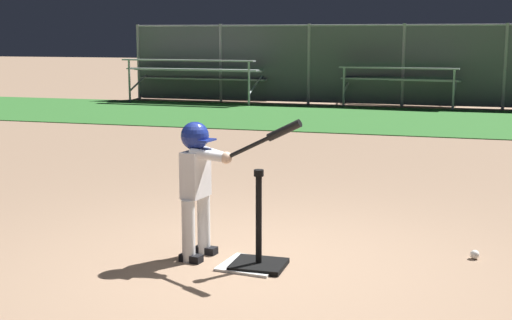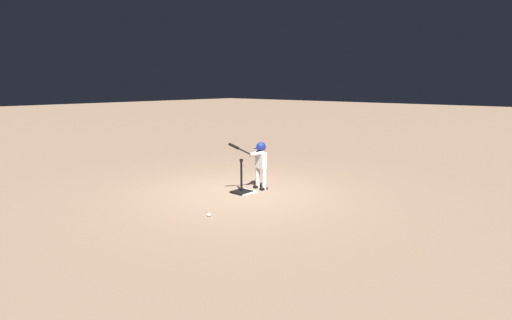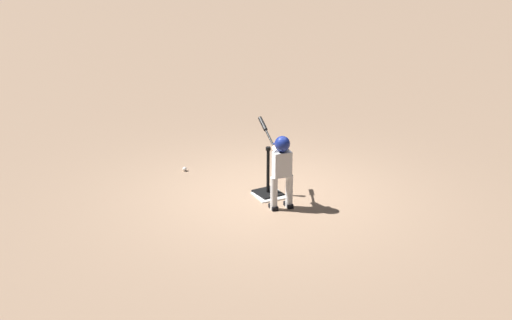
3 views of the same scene
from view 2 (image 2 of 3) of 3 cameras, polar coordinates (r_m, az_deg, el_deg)
The scene contains 5 objects.
ground_plane at distance 9.11m, azimuth -2.33°, elevation -4.66°, with size 90.00×90.00×0.00m, color #93755B.
home_plate at distance 9.13m, azimuth -1.73°, elevation -4.55°, with size 0.44×0.44×0.02m, color white.
batting_tee at distance 9.06m, azimuth -2.09°, elevation -3.95°, with size 0.41×0.37×0.78m.
batter_child at distance 9.24m, azimuth 0.54°, elevation 0.08°, with size 1.01×0.37×1.18m.
baseball at distance 7.53m, azimuth -6.73°, elevation -7.77°, with size 0.07×0.07×0.07m, color white.
Camera 2 is at (6.36, 6.05, 2.42)m, focal length 28.00 mm.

